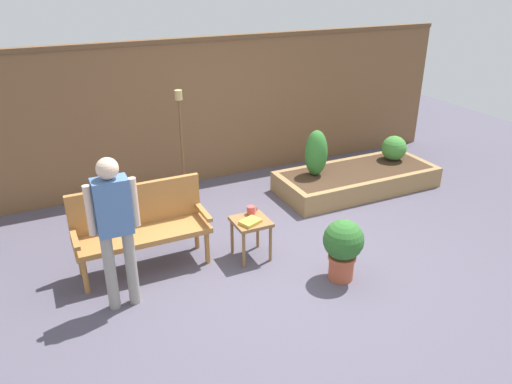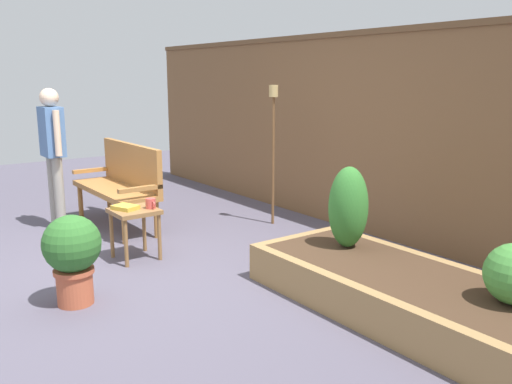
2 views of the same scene
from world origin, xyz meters
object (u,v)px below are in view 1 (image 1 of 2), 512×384
at_px(person_by_bench, 114,222).
at_px(potted_boxwood, 343,245).
at_px(shrub_near_bench, 316,153).
at_px(shrub_far_corner, 394,148).
at_px(book_on_table, 250,222).
at_px(tiki_torch, 180,126).
at_px(side_table, 251,227).
at_px(cup_on_table, 251,210).
at_px(garden_bench, 140,222).

bearing_deg(person_by_bench, potted_boxwood, -13.80).
xyz_separation_m(shrub_near_bench, shrub_far_corner, (1.42, 0.00, -0.14)).
bearing_deg(book_on_table, person_by_bench, 165.70).
bearing_deg(potted_boxwood, shrub_far_corner, 40.66).
bearing_deg(shrub_near_bench, shrub_far_corner, 0.00).
bearing_deg(tiki_torch, shrub_near_bench, -19.22).
distance_m(side_table, shrub_far_corner, 3.22).
height_order(book_on_table, shrub_near_bench, shrub_near_bench).
relative_size(potted_boxwood, person_by_bench, 0.44).
relative_size(cup_on_table, person_by_bench, 0.08).
bearing_deg(shrub_far_corner, person_by_bench, -162.26).
bearing_deg(side_table, cup_on_table, 63.97).
relative_size(garden_bench, cup_on_table, 10.99).
bearing_deg(cup_on_table, shrub_far_corner, 19.55).
xyz_separation_m(potted_boxwood, shrub_far_corner, (2.31, 1.98, 0.09)).
relative_size(potted_boxwood, tiki_torch, 0.43).
distance_m(book_on_table, shrub_far_corner, 3.28).
relative_size(shrub_far_corner, tiki_torch, 0.24).
distance_m(garden_bench, cup_on_table, 1.25).
xyz_separation_m(potted_boxwood, shrub_near_bench, (0.88, 1.98, 0.23)).
bearing_deg(potted_boxwood, side_table, 130.80).
height_order(shrub_near_bench, tiki_torch, tiki_torch).
bearing_deg(shrub_near_bench, cup_on_table, -145.39).
distance_m(side_table, potted_boxwood, 1.06).
distance_m(side_table, tiki_torch, 1.94).
bearing_deg(shrub_near_bench, book_on_table, -142.29).
height_order(garden_bench, book_on_table, garden_bench).
height_order(potted_boxwood, person_by_bench, person_by_bench).
relative_size(side_table, cup_on_table, 3.66).
xyz_separation_m(cup_on_table, shrub_near_bench, (1.51, 1.04, 0.11)).
xyz_separation_m(book_on_table, shrub_near_bench, (1.61, 1.25, 0.14)).
relative_size(book_on_table, tiki_torch, 0.14).
xyz_separation_m(book_on_table, tiki_torch, (-0.17, 1.87, 0.60)).
xyz_separation_m(cup_on_table, potted_boxwood, (0.63, -0.94, -0.12)).
bearing_deg(book_on_table, potted_boxwood, -66.93).
xyz_separation_m(garden_bench, person_by_bench, (-0.35, -0.64, 0.39)).
bearing_deg(garden_bench, book_on_table, -21.73).
height_order(potted_boxwood, tiki_torch, tiki_torch).
bearing_deg(shrub_near_bench, garden_bench, -163.63).
xyz_separation_m(potted_boxwood, person_by_bench, (-2.20, 0.54, 0.53)).
relative_size(side_table, book_on_table, 2.18).
height_order(garden_bench, shrub_far_corner, garden_bench).
bearing_deg(person_by_bench, shrub_near_bench, 25.07).
xyz_separation_m(side_table, potted_boxwood, (0.69, -0.80, 0.01)).
bearing_deg(book_on_table, cup_on_table, 41.15).
height_order(potted_boxwood, shrub_far_corner, potted_boxwood).
bearing_deg(shrub_far_corner, side_table, -158.54).
distance_m(potted_boxwood, shrub_far_corner, 3.04).
xyz_separation_m(side_table, shrub_near_bench, (1.58, 1.18, 0.24)).
bearing_deg(shrub_near_bench, side_table, -143.20).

